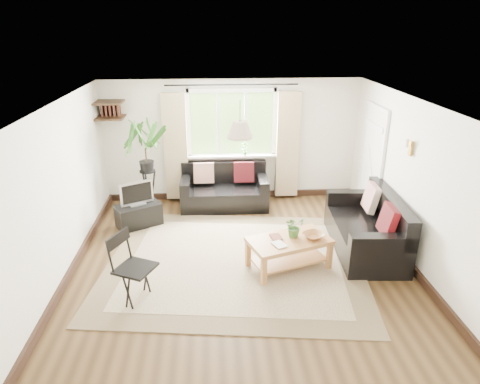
{
  "coord_description": "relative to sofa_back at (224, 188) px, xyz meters",
  "views": [
    {
      "loc": [
        -0.41,
        -5.46,
        3.41
      ],
      "look_at": [
        0.0,
        0.4,
        1.05
      ],
      "focal_mm": 32.0,
      "sensor_mm": 36.0,
      "label": 1
    }
  ],
  "objects": [
    {
      "name": "floor",
      "position": [
        0.18,
        -2.27,
        -0.39
      ],
      "size": [
        5.5,
        5.5,
        0.0
      ],
      "primitive_type": "plane",
      "color": "#322010",
      "rests_on": "ground"
    },
    {
      "name": "ceiling",
      "position": [
        0.18,
        -2.27,
        2.01
      ],
      "size": [
        5.5,
        5.5,
        0.0
      ],
      "primitive_type": "plane",
      "rotation": [
        3.14,
        0.0,
        0.0
      ],
      "color": "white",
      "rests_on": "floor"
    },
    {
      "name": "wall_back",
      "position": [
        0.18,
        0.48,
        0.81
      ],
      "size": [
        5.0,
        0.02,
        2.4
      ],
      "primitive_type": "cube",
      "color": "white",
      "rests_on": "floor"
    },
    {
      "name": "wall_front",
      "position": [
        0.18,
        -5.02,
        0.81
      ],
      "size": [
        5.0,
        0.02,
        2.4
      ],
      "primitive_type": "cube",
      "color": "white",
      "rests_on": "floor"
    },
    {
      "name": "wall_left",
      "position": [
        -2.32,
        -2.27,
        0.81
      ],
      "size": [
        0.02,
        5.5,
        2.4
      ],
      "primitive_type": "cube",
      "color": "white",
      "rests_on": "floor"
    },
    {
      "name": "wall_right",
      "position": [
        2.68,
        -2.27,
        0.81
      ],
      "size": [
        0.02,
        5.5,
        2.4
      ],
      "primitive_type": "cube",
      "color": "white",
      "rests_on": "floor"
    },
    {
      "name": "rug",
      "position": [
        0.08,
        -2.12,
        -0.38
      ],
      "size": [
        4.17,
        3.7,
        0.02
      ],
      "primitive_type": "cube",
      "rotation": [
        0.0,
        0.0,
        -0.12
      ],
      "color": "beige",
      "rests_on": "floor"
    },
    {
      "name": "window",
      "position": [
        0.18,
        0.44,
        1.16
      ],
      "size": [
        2.5,
        0.16,
        2.16
      ],
      "primitive_type": null,
      "color": "white",
      "rests_on": "wall_back"
    },
    {
      "name": "door",
      "position": [
        2.65,
        -0.57,
        0.61
      ],
      "size": [
        0.06,
        0.96,
        2.06
      ],
      "primitive_type": "cube",
      "color": "silver",
      "rests_on": "wall_right"
    },
    {
      "name": "corner_shelf",
      "position": [
        -2.07,
        0.23,
        1.5
      ],
      "size": [
        0.5,
        0.5,
        0.34
      ],
      "primitive_type": null,
      "color": "black",
      "rests_on": "wall_back"
    },
    {
      "name": "pendant_lamp",
      "position": [
        0.18,
        -1.87,
        1.66
      ],
      "size": [
        0.36,
        0.36,
        0.54
      ],
      "primitive_type": null,
      "color": "beige",
      "rests_on": "ceiling"
    },
    {
      "name": "wall_sconce",
      "position": [
        2.61,
        -1.97,
        1.35
      ],
      "size": [
        0.12,
        0.12,
        0.28
      ],
      "primitive_type": null,
      "color": "beige",
      "rests_on": "wall_right"
    },
    {
      "name": "sofa_back",
      "position": [
        0.0,
        0.0,
        0.0
      ],
      "size": [
        1.68,
        0.85,
        0.79
      ],
      "primitive_type": null,
      "rotation": [
        0.0,
        0.0,
        -0.01
      ],
      "color": "black",
      "rests_on": "floor"
    },
    {
      "name": "sofa_right",
      "position": [
        2.16,
        -1.85,
        0.04
      ],
      "size": [
        1.89,
        1.04,
        0.86
      ],
      "primitive_type": null,
      "rotation": [
        0.0,
        0.0,
        -1.64
      ],
      "color": "black",
      "rests_on": "floor"
    },
    {
      "name": "coffee_table",
      "position": [
        0.86,
        -2.32,
        -0.15
      ],
      "size": [
        1.31,
        0.98,
        0.48
      ],
      "primitive_type": null,
      "rotation": [
        0.0,
        0.0,
        0.33
      ],
      "color": "brown",
      "rests_on": "floor"
    },
    {
      "name": "table_plant",
      "position": [
        0.94,
        -2.23,
        0.24
      ],
      "size": [
        0.36,
        0.34,
        0.31
      ],
      "primitive_type": "imported",
      "rotation": [
        0.0,
        0.0,
        0.43
      ],
      "color": "#376026",
      "rests_on": "coffee_table"
    },
    {
      "name": "bowl",
      "position": [
        1.21,
        -2.31,
        0.12
      ],
      "size": [
        0.39,
        0.39,
        0.07
      ],
      "primitive_type": "imported",
      "rotation": [
        0.0,
        0.0,
        0.45
      ],
      "color": "#945F33",
      "rests_on": "coffee_table"
    },
    {
      "name": "book_a",
      "position": [
        0.61,
        -2.51,
        0.09
      ],
      "size": [
        0.23,
        0.26,
        0.02
      ],
      "primitive_type": "imported",
      "rotation": [
        0.0,
        0.0,
        0.41
      ],
      "color": "silver",
      "rests_on": "coffee_table"
    },
    {
      "name": "book_b",
      "position": [
        0.6,
        -2.27,
        0.09
      ],
      "size": [
        0.19,
        0.23,
        0.02
      ],
      "primitive_type": "imported",
      "rotation": [
        0.0,
        0.0,
        0.17
      ],
      "color": "brown",
      "rests_on": "coffee_table"
    },
    {
      "name": "tv_stand",
      "position": [
        -1.55,
        -0.74,
        -0.19
      ],
      "size": [
        0.87,
        0.73,
        0.41
      ],
      "primitive_type": "cube",
      "rotation": [
        0.0,
        0.0,
        0.5
      ],
      "color": "black",
      "rests_on": "floor"
    },
    {
      "name": "tv",
      "position": [
        -1.55,
        -0.74,
        0.24
      ],
      "size": [
        0.6,
        0.45,
        0.45
      ],
      "primitive_type": null,
      "rotation": [
        0.0,
        0.0,
        0.5
      ],
      "color": "#A5A5AA",
      "rests_on": "tv_stand"
    },
    {
      "name": "palm_stand",
      "position": [
        -1.44,
        -0.07,
        0.48
      ],
      "size": [
        0.76,
        0.76,
        1.75
      ],
      "primitive_type": null,
      "rotation": [
        0.0,
        0.0,
        0.13
      ],
      "color": "black",
      "rests_on": "floor"
    },
    {
      "name": "folding_chair",
      "position": [
        -1.23,
        -2.98,
        0.08
      ],
      "size": [
        0.65,
        0.65,
        0.94
      ],
      "primitive_type": null,
      "rotation": [
        0.0,
        0.0,
        1.12
      ],
      "color": "black",
      "rests_on": "floor"
    },
    {
      "name": "sill_plant",
      "position": [
        0.43,
        0.36,
        0.67
      ],
      "size": [
        0.14,
        0.1,
        0.27
      ],
      "primitive_type": "imported",
      "color": "#2D6023",
      "rests_on": "window"
    }
  ]
}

